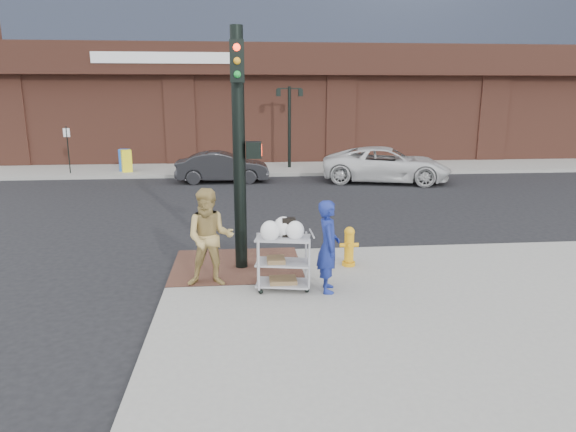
{
  "coord_description": "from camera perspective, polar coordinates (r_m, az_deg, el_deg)",
  "views": [
    {
      "loc": [
        -0.47,
        -9.88,
        3.86
      ],
      "look_at": [
        0.53,
        0.89,
        1.25
      ],
      "focal_mm": 32.0,
      "sensor_mm": 36.0,
      "label": 1
    }
  ],
  "objects": [
    {
      "name": "utility_cart",
      "position": [
        9.83,
        -0.56,
        -4.64
      ],
      "size": [
        1.1,
        0.74,
        1.41
      ],
      "color": "#A0A0A5",
      "rests_on": "sidewalk_near"
    },
    {
      "name": "brick_curb_ramp",
      "position": [
        11.4,
        -5.68,
        -5.47
      ],
      "size": [
        2.8,
        2.4,
        0.01
      ],
      "primitive_type": "cube",
      "color": "#4B2923",
      "rests_on": "sidewalk_near"
    },
    {
      "name": "newsbox_yellow",
      "position": [
        25.82,
        -17.49,
        5.87
      ],
      "size": [
        0.56,
        0.53,
        1.06
      ],
      "primitive_type": "cube",
      "rotation": [
        0.0,
        0.0,
        0.36
      ],
      "color": "yellow",
      "rests_on": "sidewalk_far"
    },
    {
      "name": "sedan_dark",
      "position": [
        22.84,
        -7.29,
        5.42
      ],
      "size": [
        4.06,
        1.43,
        1.34
      ],
      "primitive_type": "imported",
      "rotation": [
        0.0,
        0.0,
        1.57
      ],
      "color": "black",
      "rests_on": "ground"
    },
    {
      "name": "parking_sign",
      "position": [
        26.27,
        -23.23,
        6.77
      ],
      "size": [
        0.05,
        0.05,
        2.2
      ],
      "primitive_type": "cylinder",
      "color": "black",
      "rests_on": "sidewalk_far"
    },
    {
      "name": "lamp_post",
      "position": [
        26.03,
        0.16,
        10.83
      ],
      "size": [
        1.32,
        0.22,
        4.0
      ],
      "color": "black",
      "rests_on": "sidewalk_far"
    },
    {
      "name": "sidewalk_far",
      "position": [
        44.01,
        11.99,
        8.34
      ],
      "size": [
        65.0,
        36.0,
        0.15
      ],
      "primitive_type": "cube",
      "color": "gray",
      "rests_on": "ground"
    },
    {
      "name": "pedestrian_tan",
      "position": [
        10.06,
        -8.67,
        -2.4
      ],
      "size": [
        0.96,
        0.76,
        1.94
      ],
      "primitive_type": "imported",
      "rotation": [
        0.0,
        0.0,
        -0.03
      ],
      "color": "tan",
      "rests_on": "sidewalk_near"
    },
    {
      "name": "ground",
      "position": [
        10.62,
        -2.41,
        -7.77
      ],
      "size": [
        220.0,
        220.0,
        0.0
      ],
      "primitive_type": "plane",
      "color": "black",
      "rests_on": "ground"
    },
    {
      "name": "fire_hydrant",
      "position": [
        11.3,
        6.8,
        -3.31
      ],
      "size": [
        0.41,
        0.29,
        0.88
      ],
      "color": "orange",
      "rests_on": "sidewalk_near"
    },
    {
      "name": "traffic_signal_pole",
      "position": [
        10.7,
        -5.35,
        7.99
      ],
      "size": [
        0.61,
        0.51,
        5.0
      ],
      "color": "black",
      "rests_on": "sidewalk_near"
    },
    {
      "name": "woman_blue",
      "position": [
        9.72,
        4.5,
        -3.37
      ],
      "size": [
        0.47,
        0.68,
        1.77
      ],
      "primitive_type": "imported",
      "rotation": [
        0.0,
        0.0,
        1.5
      ],
      "color": "navy",
      "rests_on": "sidewalk_near"
    },
    {
      "name": "newsbox_blue",
      "position": [
        26.16,
        -17.68,
        5.94
      ],
      "size": [
        0.49,
        0.46,
        1.06
      ],
      "primitive_type": "cube",
      "rotation": [
        0.0,
        0.0,
        -0.13
      ],
      "color": "blue",
      "rests_on": "sidewalk_far"
    },
    {
      "name": "minivan_white",
      "position": [
        23.11,
        10.87,
        5.63
      ],
      "size": [
        5.99,
        3.87,
        1.54
      ],
      "primitive_type": "imported",
      "rotation": [
        0.0,
        0.0,
        1.31
      ],
      "color": "silver",
      "rests_on": "ground"
    }
  ]
}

